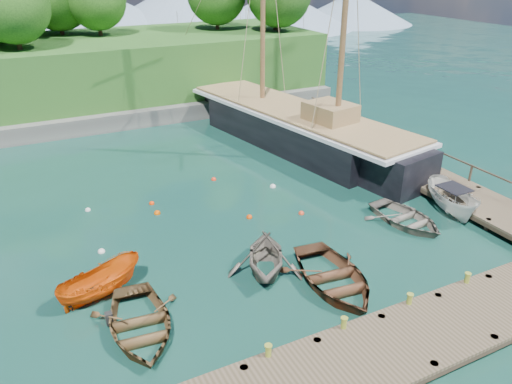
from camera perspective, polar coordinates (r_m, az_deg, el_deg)
ground at (r=22.60m, az=4.31°, el=-8.08°), size 160.00×160.00×0.00m
dock_near at (r=19.44m, az=19.85°, el=-14.57°), size 20.00×3.20×1.10m
dock_east at (r=33.69m, az=15.18°, el=3.61°), size 3.20×24.00×1.10m
bollard_0 at (r=17.60m, az=1.39°, el=-19.60°), size 0.26×0.26×0.45m
bollard_1 at (r=18.83m, az=9.82°, el=-16.43°), size 0.26×0.26×0.45m
bollard_2 at (r=20.43m, az=16.85°, el=-13.44°), size 0.26×0.26×0.45m
bollard_3 at (r=22.32m, az=22.64°, el=-10.76°), size 0.26×0.26×0.45m
rowboat_0 at (r=19.39m, az=-13.07°, el=-15.33°), size 3.84×5.03×0.97m
rowboat_1 at (r=21.95m, az=1.07°, el=-9.14°), size 4.66×4.89×2.01m
rowboat_2 at (r=21.40m, az=8.76°, el=-10.50°), size 4.21×5.49×1.06m
rowboat_3 at (r=26.74m, az=16.67°, el=-3.50°), size 3.47×4.56×0.89m
motorboat_orange at (r=21.53m, az=-17.17°, el=-11.23°), size 3.92×2.51×1.42m
cabin_boat_white at (r=28.71m, az=21.28°, el=-2.15°), size 2.92×4.59×1.66m
schooner at (r=36.10m, az=4.62°, el=7.07°), size 8.54×27.61×20.39m
mooring_buoy_0 at (r=24.37m, az=-17.24°, el=-6.58°), size 0.33×0.33×0.33m
mooring_buoy_1 at (r=27.11m, az=-11.21°, el=-2.44°), size 0.35×0.35×0.35m
mooring_buoy_2 at (r=26.19m, az=-0.78°, el=-2.96°), size 0.32×0.32×0.32m
mooring_buoy_3 at (r=29.63m, az=1.93°, el=0.56°), size 0.36×0.36×0.36m
mooring_buoy_4 at (r=28.21m, az=-11.83°, el=-1.34°), size 0.29×0.29×0.29m
mooring_buoy_5 at (r=30.68m, az=-4.85°, el=1.39°), size 0.31×0.31×0.31m
mooring_buoy_6 at (r=28.40m, az=-18.66°, el=-2.02°), size 0.30×0.30×0.30m
mooring_buoy_7 at (r=26.68m, az=5.20°, el=-2.51°), size 0.31×0.31×0.31m
distant_ridge at (r=87.58m, az=-18.26°, el=18.94°), size 117.00×40.00×10.00m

